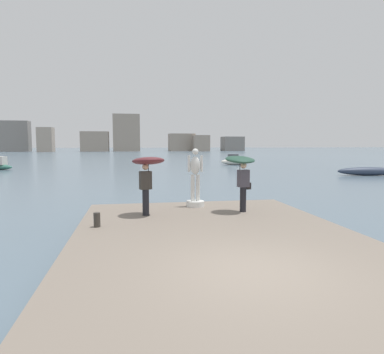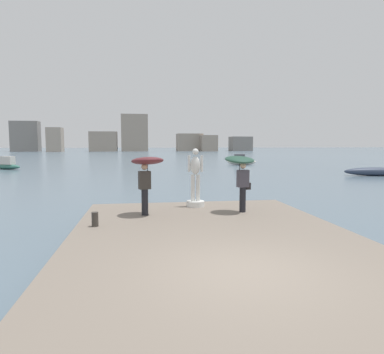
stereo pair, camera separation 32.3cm
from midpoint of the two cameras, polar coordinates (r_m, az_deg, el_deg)
ground_plane at (r=46.27m, az=-5.85°, el=2.00°), size 400.00×400.00×0.00m
pier at (r=9.18m, az=4.90°, el=-10.91°), size 7.57×10.85×0.40m
statue_white_figure at (r=13.22m, az=1.27°, el=-1.28°), size 0.68×0.68×2.21m
onlooker_left at (r=11.67m, az=-6.64°, el=1.45°), size 1.34×1.35×2.00m
onlooker_right at (r=12.21m, az=8.73°, el=1.37°), size 1.23×1.24×2.01m
mooring_bollard at (r=10.48m, az=-14.74°, el=-6.71°), size 0.19×0.19×0.42m
boat_mid at (r=46.07m, az=8.27°, el=2.61°), size 3.94×2.06×1.42m
boat_far at (r=34.29m, az=28.11°, el=0.78°), size 5.47×2.09×0.73m
boat_leftward at (r=43.01m, az=-27.92°, el=1.79°), size 4.04×2.95×1.42m
distant_skyline at (r=130.19m, az=-9.28°, el=6.16°), size 87.29×11.98×13.47m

